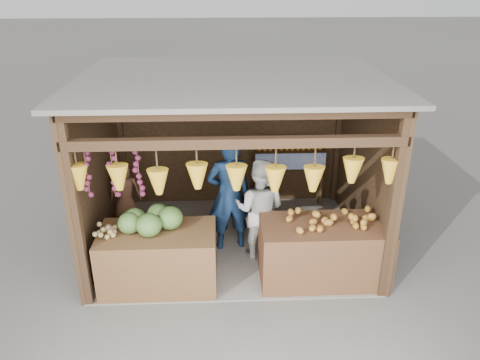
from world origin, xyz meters
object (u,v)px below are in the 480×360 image
at_px(counter_left, 159,259).
at_px(counter_right, 323,252).
at_px(woman_standing, 260,209).
at_px(vendor_seated, 125,192).
at_px(man_standing, 229,194).

distance_m(counter_left, counter_right, 2.26).
relative_size(woman_standing, vendor_seated, 1.58).
xyz_separation_m(counter_left, woman_standing, (1.42, 0.66, 0.37)).
distance_m(woman_standing, vendor_seated, 2.16).
height_order(counter_left, counter_right, counter_right).
bearing_deg(counter_left, man_standing, 43.34).
bearing_deg(counter_right, counter_left, -178.96).
bearing_deg(counter_right, man_standing, 145.36).
relative_size(counter_left, counter_right, 0.89).
relative_size(counter_left, woman_standing, 0.98).
relative_size(counter_right, man_standing, 0.94).
xyz_separation_m(counter_left, vendor_seated, (-0.65, 1.28, 0.41)).
distance_m(counter_right, vendor_seated, 3.18).
bearing_deg(vendor_seated, counter_left, 113.97).
bearing_deg(vendor_seated, woman_standing, 160.52).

